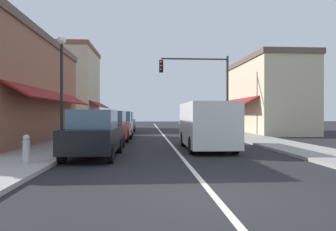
% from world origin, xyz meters
% --- Properties ---
extents(ground_plane, '(80.00, 80.00, 0.00)m').
position_xyz_m(ground_plane, '(0.00, 18.00, 0.00)').
color(ground_plane, black).
extents(sidewalk_left, '(2.60, 56.00, 0.12)m').
position_xyz_m(sidewalk_left, '(-5.50, 18.00, 0.06)').
color(sidewalk_left, '#A39E99').
rests_on(sidewalk_left, ground).
extents(sidewalk_right, '(2.60, 56.00, 0.12)m').
position_xyz_m(sidewalk_right, '(5.50, 18.00, 0.06)').
color(sidewalk_right, gray).
rests_on(sidewalk_right, ground).
extents(lane_center_stripe, '(0.14, 52.00, 0.01)m').
position_xyz_m(lane_center_stripe, '(0.00, 18.00, 0.00)').
color(lane_center_stripe, silver).
rests_on(lane_center_stripe, ground).
extents(storefront_right_block, '(5.57, 10.20, 6.22)m').
position_xyz_m(storefront_right_block, '(8.92, 20.00, 3.12)').
color(storefront_right_block, beige).
rests_on(storefront_right_block, ground).
extents(storefront_far_left, '(6.59, 8.20, 8.60)m').
position_xyz_m(storefront_far_left, '(-9.44, 28.00, 4.30)').
color(storefront_far_left, '#BCAD8E').
rests_on(storefront_far_left, ground).
extents(parked_car_nearest_left, '(1.87, 4.14, 1.77)m').
position_xyz_m(parked_car_nearest_left, '(-3.26, 5.75, 0.88)').
color(parked_car_nearest_left, black).
rests_on(parked_car_nearest_left, ground).
extents(parked_car_second_left, '(1.87, 4.14, 1.77)m').
position_xyz_m(parked_car_second_left, '(-3.22, 10.44, 0.88)').
color(parked_car_second_left, maroon).
rests_on(parked_car_second_left, ground).
extents(parked_car_third_left, '(1.81, 4.12, 1.77)m').
position_xyz_m(parked_car_third_left, '(-3.11, 15.10, 0.88)').
color(parked_car_third_left, silver).
rests_on(parked_car_third_left, ground).
extents(parked_car_far_left, '(1.85, 4.13, 1.77)m').
position_xyz_m(parked_car_far_left, '(-3.18, 20.84, 0.88)').
color(parked_car_far_left, navy).
rests_on(parked_car_far_left, ground).
extents(van_in_lane, '(2.05, 5.20, 2.12)m').
position_xyz_m(van_in_lane, '(1.42, 8.10, 1.15)').
color(van_in_lane, silver).
rests_on(van_in_lane, ground).
extents(traffic_signal_mast_arm, '(5.24, 0.50, 5.96)m').
position_xyz_m(traffic_signal_mast_arm, '(3.04, 17.11, 4.07)').
color(traffic_signal_mast_arm, '#333333').
rests_on(traffic_signal_mast_arm, ground).
extents(street_lamp_left_near, '(0.36, 0.36, 4.86)m').
position_xyz_m(street_lamp_left_near, '(-4.83, 7.28, 3.27)').
color(street_lamp_left_near, black).
rests_on(street_lamp_left_near, ground).
extents(fire_hydrant, '(0.22, 0.22, 0.87)m').
position_xyz_m(fire_hydrant, '(-5.00, 3.87, 0.55)').
color(fire_hydrant, '#B2B2B7').
rests_on(fire_hydrant, ground).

